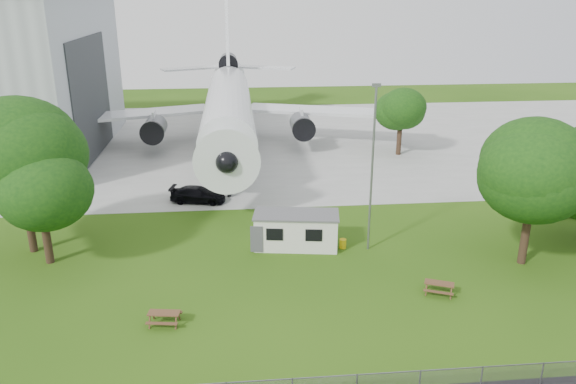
{
  "coord_description": "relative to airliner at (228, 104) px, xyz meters",
  "views": [
    {
      "loc": [
        -1.19,
        -30.51,
        17.93
      ],
      "look_at": [
        2.46,
        8.0,
        4.0
      ],
      "focal_mm": 35.0,
      "sensor_mm": 36.0,
      "label": 1
    }
  ],
  "objects": [
    {
      "name": "site_cabin",
      "position": [
        5.0,
        -28.73,
        -3.96
      ],
      "size": [
        6.91,
        3.57,
        2.62
      ],
      "color": "silver",
      "rests_on": "ground"
    },
    {
      "name": "picnic_east",
      "position": [
        13.14,
        -36.43,
        -5.27
      ],
      "size": [
        2.25,
        2.09,
        0.76
      ],
      "primitive_type": null,
      "rotation": [
        0.0,
        0.0,
        -0.41
      ],
      "color": "brown",
      "rests_on": "ground"
    },
    {
      "name": "car_ne_sedan",
      "position": [
        28.9,
        -23.28,
        -4.51
      ],
      "size": [
        1.71,
        4.63,
        1.51
      ],
      "primitive_type": "imported",
      "rotation": [
        0.0,
        0.0,
        0.02
      ],
      "color": "#B4B7BC",
      "rests_on": "ground"
    },
    {
      "name": "concrete_apron",
      "position": [
        2.0,
        2.14,
        -5.25
      ],
      "size": [
        120.0,
        46.0,
        0.03
      ],
      "primitive_type": "cube",
      "color": "#B7B7B2",
      "rests_on": "ground"
    },
    {
      "name": "ground",
      "position": [
        2.0,
        -35.86,
        -5.27
      ],
      "size": [
        160.0,
        160.0,
        0.0
      ],
      "primitive_type": "plane",
      "color": "#3E6716"
    },
    {
      "name": "lamp_mast",
      "position": [
        10.2,
        -29.66,
        0.73
      ],
      "size": [
        0.16,
        0.16,
        12.0
      ],
      "primitive_type": "cylinder",
      "color": "slate",
      "rests_on": "ground"
    },
    {
      "name": "car_apron_van",
      "position": [
        -2.77,
        -18.72,
        -4.56
      ],
      "size": [
        5.21,
        2.89,
        1.43
      ],
      "primitive_type": "imported",
      "rotation": [
        0.0,
        0.0,
        1.38
      ],
      "color": "black",
      "rests_on": "ground"
    },
    {
      "name": "tree_west_big",
      "position": [
        -14.17,
        -27.69,
        1.83
      ],
      "size": [
        8.74,
        8.74,
        11.48
      ],
      "color": "#382619",
      "rests_on": "ground"
    },
    {
      "name": "tree_far_apron",
      "position": [
        19.43,
        -5.24,
        -0.28
      ],
      "size": [
        6.11,
        6.11,
        8.06
      ],
      "color": "#382619",
      "rests_on": "ground"
    },
    {
      "name": "picnic_west",
      "position": [
        -3.6,
        -38.28,
        -5.27
      ],
      "size": [
        2.0,
        1.74,
        0.76
      ],
      "primitive_type": null,
      "rotation": [
        0.0,
        0.0,
        -0.14
      ],
      "color": "brown",
      "rests_on": "ground"
    },
    {
      "name": "tree_east_front",
      "position": [
        20.37,
        -32.86,
        1.3
      ],
      "size": [
        7.5,
        7.5,
        10.33
      ],
      "color": "#382619",
      "rests_on": "ground"
    },
    {
      "name": "tree_west_small",
      "position": [
        -12.43,
        -29.68,
        0.34
      ],
      "size": [
        6.37,
        6.37,
        8.81
      ],
      "color": "#382619",
      "rests_on": "ground"
    },
    {
      "name": "airliner",
      "position": [
        0.0,
        0.0,
        0.0
      ],
      "size": [
        46.36,
        47.73,
        17.69
      ],
      "color": "white",
      "rests_on": "ground"
    }
  ]
}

